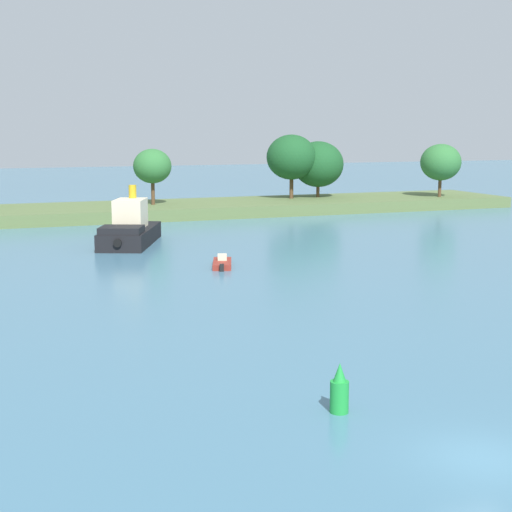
{
  "coord_description": "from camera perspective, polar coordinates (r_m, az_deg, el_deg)",
  "views": [
    {
      "loc": [
        -14.8,
        -18.95,
        10.35
      ],
      "look_at": [
        4.49,
        32.83,
        1.2
      ],
      "focal_mm": 53.63,
      "sensor_mm": 36.0,
      "label": 1
    }
  ],
  "objects": [
    {
      "name": "treeline_island",
      "position": [
        97.66,
        -0.36,
        4.95
      ],
      "size": [
        76.1,
        13.81,
        9.74
      ],
      "color": "#566B3D",
      "rests_on": "ground"
    },
    {
      "name": "tugboat",
      "position": [
        70.55,
        -9.4,
        1.97
      ],
      "size": [
        7.75,
        11.37,
        5.29
      ],
      "color": "black",
      "rests_on": "ground"
    },
    {
      "name": "channel_buoy_green",
      "position": [
        28.79,
        6.24,
        -10.01
      ],
      "size": [
        0.7,
        0.7,
        1.9
      ],
      "color": "green",
      "rests_on": "ground"
    },
    {
      "name": "small_motorboat",
      "position": [
        58.49,
        -2.54,
        -0.55
      ],
      "size": [
        2.54,
        4.16,
        0.93
      ],
      "color": "maroon",
      "rests_on": "ground"
    },
    {
      "name": "ground_plane",
      "position": [
        26.18,
        16.62,
        -14.3
      ],
      "size": [
        400.0,
        400.0,
        0.0
      ],
      "primitive_type": "plane",
      "color": "teal"
    }
  ]
}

